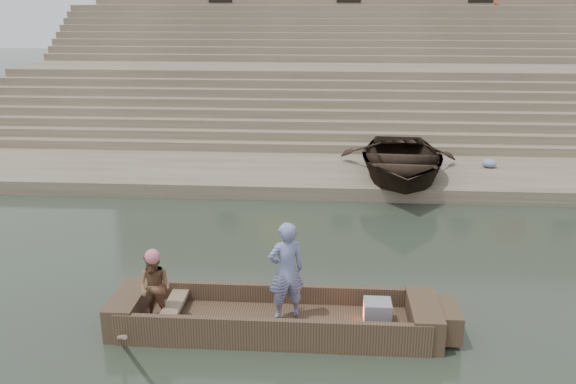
# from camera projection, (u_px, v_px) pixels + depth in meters

# --- Properties ---
(ground) EXTENTS (120.00, 120.00, 0.00)m
(ground) POSITION_uv_depth(u_px,v_px,m) (482.00, 308.00, 11.16)
(ground) COLOR #273225
(ground) RESTS_ON ground
(lower_landing) EXTENTS (32.00, 4.00, 0.40)m
(lower_landing) POSITION_uv_depth(u_px,v_px,m) (422.00, 177.00, 18.70)
(lower_landing) COLOR gray
(lower_landing) RESTS_ON ground
(mid_landing) EXTENTS (32.00, 3.00, 2.80)m
(mid_landing) POSITION_uv_depth(u_px,v_px,m) (398.00, 100.00, 25.45)
(mid_landing) COLOR gray
(mid_landing) RESTS_ON ground
(upper_landing) EXTENTS (32.00, 3.00, 5.20)m
(upper_landing) POSITION_uv_depth(u_px,v_px,m) (386.00, 56.00, 31.74)
(upper_landing) COLOR gray
(upper_landing) RESTS_ON ground
(ghat_steps) EXTENTS (32.00, 11.00, 5.20)m
(ghat_steps) POSITION_uv_depth(u_px,v_px,m) (395.00, 85.00, 26.94)
(ghat_steps) COLOR gray
(ghat_steps) RESTS_ON ground
(main_rowboat) EXTENTS (5.00, 1.30, 0.22)m
(main_rowboat) POSITION_uv_depth(u_px,v_px,m) (274.00, 325.00, 10.39)
(main_rowboat) COLOR brown
(main_rowboat) RESTS_ON ground
(rowboat_trim) EXTENTS (6.04, 2.63, 1.92)m
(rowboat_trim) POSITION_uv_depth(u_px,v_px,m) (286.00, 315.00, 10.31)
(rowboat_trim) COLOR brown
(rowboat_trim) RESTS_ON ground
(standing_man) EXTENTS (0.75, 0.63, 1.75)m
(standing_man) POSITION_uv_depth(u_px,v_px,m) (286.00, 271.00, 10.16)
(standing_man) COLOR navy
(standing_man) RESTS_ON main_rowboat
(rowing_man) EXTENTS (0.71, 0.62, 1.25)m
(rowing_man) POSITION_uv_depth(u_px,v_px,m) (155.00, 287.00, 10.14)
(rowing_man) COLOR #226635
(rowing_man) RESTS_ON main_rowboat
(television) EXTENTS (0.46, 0.42, 0.40)m
(television) POSITION_uv_depth(u_px,v_px,m) (377.00, 312.00, 10.18)
(television) COLOR gray
(television) RESTS_ON main_rowboat
(beached_rowboat) EXTENTS (3.97, 5.37, 1.07)m
(beached_rowboat) POSITION_uv_depth(u_px,v_px,m) (401.00, 159.00, 17.86)
(beached_rowboat) COLOR #2D2116
(beached_rowboat) RESTS_ON lower_landing
(cloth_bundles) EXTENTS (5.41, 1.16, 0.26)m
(cloth_bundles) POSITION_uv_depth(u_px,v_px,m) (566.00, 162.00, 19.18)
(cloth_bundles) COLOR #3F5999
(cloth_bundles) RESTS_ON lower_landing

